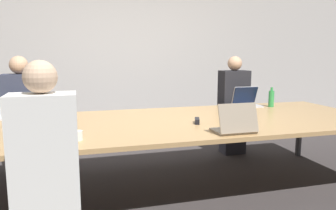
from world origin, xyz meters
name	(u,v)px	position (x,y,z in m)	size (l,w,h in m)	color
ground_plane	(165,190)	(0.00, 0.00, 0.00)	(24.00, 24.00, 0.00)	#383333
curtain_wall	(128,56)	(0.00, 2.45, 1.40)	(12.00, 0.06, 2.80)	#BCB7B2
conference_table	(165,125)	(0.00, 0.00, 0.71)	(4.62, 1.63, 0.75)	tan
laptop_far_right	(246,101)	(1.28, 0.64, 0.82)	(0.33, 0.26, 0.26)	#B7B7BC
person_far_right	(233,107)	(1.29, 1.02, 0.68)	(0.40, 0.24, 1.40)	#2D2D38
bottle_far_right	(271,98)	(1.57, 0.51, 0.86)	(0.07, 0.07, 0.26)	green
laptop_far_left	(17,112)	(-1.50, 0.61, 0.81)	(0.36, 0.22, 0.22)	silver
person_far_left	(22,117)	(-1.50, 0.99, 0.68)	(0.40, 0.24, 1.41)	#2D2D38
laptop_near_midright	(235,124)	(0.46, -0.66, 0.82)	(0.35, 0.27, 0.27)	gray
laptop_near_left	(44,135)	(-1.12, -0.59, 0.82)	(0.35, 0.25, 0.26)	gray
person_near_left	(46,177)	(-1.07, -1.11, 0.68)	(0.40, 0.24, 1.40)	#2D2D38
cup_near_left	(77,136)	(-0.87, -0.53, 0.79)	(0.08, 0.08, 0.08)	white
stapler	(197,121)	(0.28, -0.19, 0.77)	(0.09, 0.16, 0.05)	black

